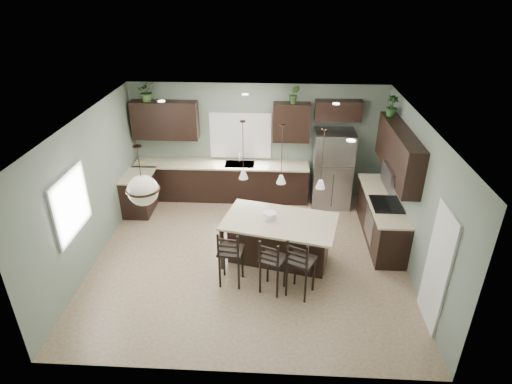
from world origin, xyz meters
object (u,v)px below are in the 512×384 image
object	(u,v)px
plant_back_left	(147,92)
refrigerator	(332,169)
bar_stool_center	(273,265)
bar_stool_right	(301,266)
bar_stool_left	(231,256)
kitchen_island	(279,241)
serving_dish	(269,216)

from	to	relation	value
plant_back_left	refrigerator	bearing A→B (deg)	-3.60
bar_stool_center	refrigerator	bearing A→B (deg)	89.83
refrigerator	bar_stool_right	size ratio (longest dim) A/B	1.58
plant_back_left	bar_stool_left	bearing A→B (deg)	-56.45
refrigerator	kitchen_island	world-z (taller)	refrigerator
refrigerator	plant_back_left	distance (m)	4.61
bar_stool_right	bar_stool_center	bearing A→B (deg)	-161.89
refrigerator	serving_dish	xyz separation A→B (m)	(-1.41, -2.34, 0.07)
kitchen_island	plant_back_left	distance (m)	4.60
bar_stool_center	plant_back_left	xyz separation A→B (m)	(-2.96, 3.50, 2.08)
kitchen_island	serving_dish	bearing A→B (deg)	180.00
bar_stool_left	plant_back_left	bearing A→B (deg)	130.07
bar_stool_center	plant_back_left	world-z (taller)	plant_back_left
bar_stool_right	plant_back_left	bearing A→B (deg)	160.12
kitchen_island	bar_stool_center	bearing A→B (deg)	-84.34
kitchen_island	bar_stool_left	world-z (taller)	bar_stool_left
kitchen_island	bar_stool_left	xyz separation A→B (m)	(-0.85, -0.68, 0.11)
bar_stool_center	bar_stool_right	size ratio (longest dim) A/B	0.94
bar_stool_right	refrigerator	bearing A→B (deg)	101.94
bar_stool_left	plant_back_left	xyz separation A→B (m)	(-2.21, 3.34, 2.06)
bar_stool_center	bar_stool_right	distance (m)	0.49
bar_stool_center	bar_stool_left	bearing A→B (deg)	-170.57
plant_back_left	bar_stool_center	bearing A→B (deg)	-49.84
serving_dish	bar_stool_right	size ratio (longest dim) A/B	0.21
refrigerator	bar_stool_left	world-z (taller)	refrigerator
bar_stool_left	bar_stool_right	world-z (taller)	bar_stool_right
refrigerator	bar_stool_right	xyz separation A→B (m)	(-0.84, -3.30, -0.34)
kitchen_island	refrigerator	bearing A→B (deg)	76.07
kitchen_island	bar_stool_right	size ratio (longest dim) A/B	1.78
kitchen_island	plant_back_left	world-z (taller)	plant_back_left
kitchen_island	bar_stool_right	bearing A→B (deg)	-54.98
refrigerator	bar_stool_left	bearing A→B (deg)	-123.95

